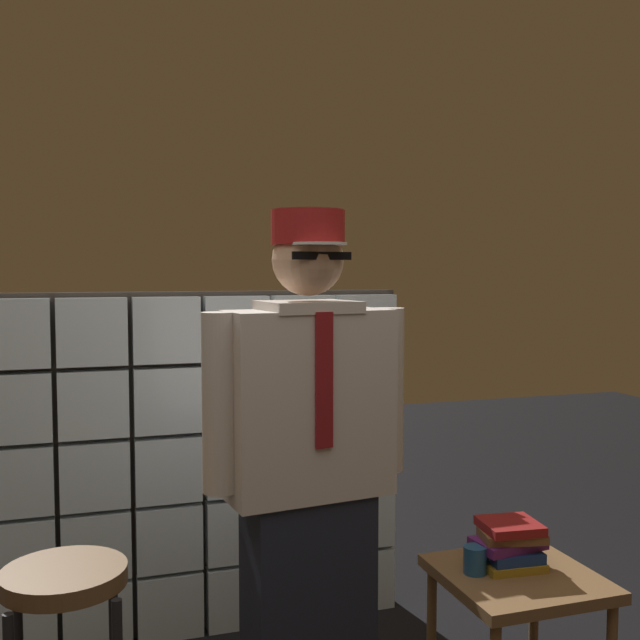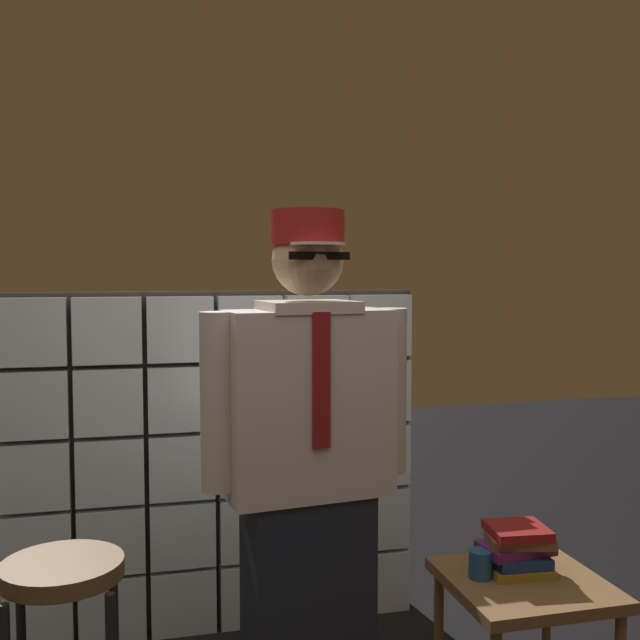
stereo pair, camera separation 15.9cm
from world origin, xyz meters
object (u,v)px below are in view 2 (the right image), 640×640
object	(u,v)px
standing_person	(308,473)
coffee_mug	(481,564)
bar_stool	(64,625)
side_table	(524,596)
book_stack	(518,549)

from	to	relation	value
standing_person	coffee_mug	world-z (taller)	standing_person
standing_person	coffee_mug	bearing A→B (deg)	-6.54
standing_person	coffee_mug	xyz separation A→B (m)	(0.61, 0.01, -0.36)
bar_stool	coffee_mug	xyz separation A→B (m)	(1.35, 0.12, -0.00)
side_table	coffee_mug	distance (m)	0.19
book_stack	bar_stool	bearing A→B (deg)	-174.95
book_stack	side_table	bearing A→B (deg)	-91.25
side_table	book_stack	bearing A→B (deg)	88.75
standing_person	bar_stool	xyz separation A→B (m)	(-0.74, -0.11, -0.36)
standing_person	side_table	distance (m)	0.89
bar_stool	coffee_mug	world-z (taller)	bar_stool
standing_person	side_table	world-z (taller)	standing_person
bar_stool	coffee_mug	size ratio (longest dim) A/B	5.81
book_stack	coffee_mug	xyz separation A→B (m)	(-0.14, -0.01, -0.03)
side_table	book_stack	size ratio (longest dim) A/B	2.00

